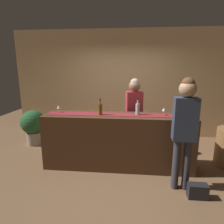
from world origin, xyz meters
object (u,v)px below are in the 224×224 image
at_px(customer_sipping, 185,122).
at_px(potted_plant_tall, 33,125).
at_px(wine_bottle_amber, 100,109).
at_px(wine_bottle_green, 182,111).
at_px(bartender, 134,109).
at_px(wine_glass_mid_counter, 164,110).
at_px(wine_bottle_clear, 138,109).
at_px(wine_glass_near_customer, 58,107).
at_px(handbag, 198,191).

distance_m(customer_sipping, potted_plant_tall, 3.60).
bearing_deg(wine_bottle_amber, potted_plant_tall, 152.69).
bearing_deg(potted_plant_tall, wine_bottle_green, -16.17).
xyz_separation_m(wine_bottle_amber, bartender, (0.63, 0.63, -0.11)).
bearing_deg(customer_sipping, wine_bottle_green, 82.65).
relative_size(bartender, potted_plant_tall, 1.92).
height_order(wine_glass_mid_counter, potted_plant_tall, wine_glass_mid_counter).
bearing_deg(customer_sipping, bartender, 122.90).
bearing_deg(potted_plant_tall, wine_bottle_amber, -27.31).
bearing_deg(customer_sipping, potted_plant_tall, 156.34).
relative_size(customer_sipping, potted_plant_tall, 2.01).
height_order(wine_bottle_amber, wine_bottle_green, same).
bearing_deg(bartender, wine_glass_mid_counter, 121.64).
xyz_separation_m(wine_bottle_green, wine_bottle_clear, (-0.77, 0.08, 0.00)).
height_order(wine_bottle_green, customer_sipping, customer_sipping).
height_order(wine_glass_near_customer, bartender, bartender).
height_order(wine_glass_near_customer, customer_sipping, customer_sipping).
height_order(customer_sipping, potted_plant_tall, customer_sipping).
relative_size(wine_bottle_green, bartender, 0.18).
relative_size(wine_glass_near_customer, customer_sipping, 0.08).
xyz_separation_m(wine_bottle_amber, handbag, (1.56, -0.80, -1.04)).
distance_m(wine_bottle_green, wine_glass_mid_counter, 0.31).
xyz_separation_m(bartender, customer_sipping, (0.73, -1.21, 0.06)).
xyz_separation_m(wine_bottle_amber, customer_sipping, (1.36, -0.58, -0.06)).
xyz_separation_m(wine_glass_mid_counter, customer_sipping, (0.20, -0.67, -0.05)).
relative_size(customer_sipping, handbag, 6.25).
bearing_deg(wine_glass_mid_counter, wine_bottle_clear, -178.28).
xyz_separation_m(wine_bottle_green, wine_glass_mid_counter, (-0.29, 0.09, -0.01)).
bearing_deg(customer_sipping, wine_glass_near_customer, 164.08).
bearing_deg(handbag, wine_bottle_clear, 135.06).
bearing_deg(handbag, wine_bottle_amber, 152.91).
bearing_deg(wine_bottle_clear, wine_bottle_green, -5.91).
distance_m(wine_bottle_amber, wine_glass_near_customer, 0.85).
bearing_deg(wine_bottle_clear, bartender, 95.56).
bearing_deg(wine_bottle_clear, wine_glass_near_customer, 178.08).
height_order(wine_bottle_clear, wine_glass_mid_counter, wine_bottle_clear).
relative_size(wine_glass_mid_counter, handbag, 0.51).
relative_size(wine_glass_mid_counter, potted_plant_tall, 0.17).
bearing_deg(potted_plant_tall, wine_glass_mid_counter, -16.01).
bearing_deg(wine_glass_mid_counter, potted_plant_tall, 163.99).
height_order(wine_bottle_green, potted_plant_tall, wine_bottle_green).
height_order(wine_bottle_clear, potted_plant_tall, wine_bottle_clear).
relative_size(wine_bottle_amber, potted_plant_tall, 0.35).
bearing_deg(bartender, customer_sipping, 108.18).
height_order(wine_bottle_amber, customer_sipping, customer_sipping).
distance_m(wine_bottle_clear, customer_sipping, 0.94).
bearing_deg(wine_bottle_amber, wine_glass_mid_counter, 4.44).
relative_size(wine_bottle_green, potted_plant_tall, 0.35).
distance_m(wine_glass_near_customer, handbag, 2.77).
height_order(bartender, handbag, bartender).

